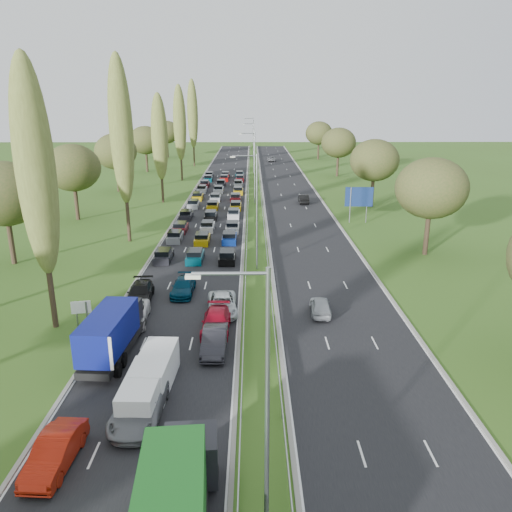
{
  "coord_description": "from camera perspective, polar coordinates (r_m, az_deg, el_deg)",
  "views": [
    {
      "loc": [
        3.98,
        -6.98,
        17.08
      ],
      "look_at": [
        4.41,
        42.72,
        1.5
      ],
      "focal_mm": 35.0,
      "sensor_mm": 36.0,
      "label": 1
    }
  ],
  "objects": [
    {
      "name": "near_car_10",
      "position": [
        42.02,
        -3.89,
        -5.51
      ],
      "size": [
        2.78,
        5.39,
        1.45
      ],
      "primitive_type": "imported",
      "rotation": [
        0.0,
        0.0,
        0.07
      ],
      "color": "silver",
      "rests_on": "near_carriageway"
    },
    {
      "name": "near_car_3",
      "position": [
        45.38,
        -13.1,
        -4.12
      ],
      "size": [
        2.53,
        5.38,
        1.52
      ],
      "primitive_type": "imported",
      "rotation": [
        0.0,
        0.0,
        0.08
      ],
      "color": "black",
      "rests_on": "near_carriageway"
    },
    {
      "name": "far_car_0",
      "position": [
        42.01,
        7.39,
        -5.68
      ],
      "size": [
        1.82,
        4.12,
        1.38
      ],
      "primitive_type": "imported",
      "rotation": [
        0.0,
        0.0,
        3.09
      ],
      "color": "#A7ABB0",
      "rests_on": "far_carriageway"
    },
    {
      "name": "lamp_columns",
      "position": [
        85.7,
        -0.14,
        9.97
      ],
      "size": [
        0.18,
        140.18,
        12.0
      ],
      "color": "gray",
      "rests_on": "ground"
    },
    {
      "name": "near_carriageway",
      "position": [
        91.31,
        -4.42,
        6.57
      ],
      "size": [
        10.5,
        215.0,
        0.04
      ],
      "primitive_type": "cube",
      "color": "black",
      "rests_on": "ground"
    },
    {
      "name": "far_car_2",
      "position": [
        147.75,
        1.78,
        11.03
      ],
      "size": [
        2.34,
        5.01,
        1.39
      ],
      "primitive_type": "imported",
      "rotation": [
        0.0,
        0.0,
        3.13
      ],
      "color": "slate",
      "rests_on": "far_carriageway"
    },
    {
      "name": "woodland_left",
      "position": [
        74.89,
        -21.06,
        9.05
      ],
      "size": [
        8.0,
        166.0,
        11.1
      ],
      "color": "#2D2116",
      "rests_on": "ground"
    },
    {
      "name": "near_car_6",
      "position": [
        29.66,
        -13.24,
        -16.38
      ],
      "size": [
        2.63,
        5.69,
        1.58
      ],
      "primitive_type": "imported",
      "rotation": [
        0.0,
        0.0,
        0.0
      ],
      "color": "slate",
      "rests_on": "near_carriageway"
    },
    {
      "name": "near_car_7",
      "position": [
        46.31,
        -8.32,
        -3.48
      ],
      "size": [
        2.05,
        4.85,
        1.4
      ],
      "primitive_type": "imported",
      "rotation": [
        0.0,
        0.0,
        -0.02
      ],
      "color": "#042C43",
      "rests_on": "near_carriageway"
    },
    {
      "name": "direction_sign",
      "position": [
        73.61,
        11.68,
        6.47
      ],
      "size": [
        4.0,
        0.24,
        5.2
      ],
      "color": "gray",
      "rests_on": "ground"
    },
    {
      "name": "central_reservation",
      "position": [
        90.99,
        -0.16,
        6.94
      ],
      "size": [
        2.36,
        215.0,
        0.32
      ],
      "color": "gray",
      "rests_on": "ground"
    },
    {
      "name": "near_car_1",
      "position": [
        27.7,
        -22.01,
        -20.05
      ],
      "size": [
        1.92,
        4.83,
        1.56
      ],
      "primitive_type": "imported",
      "rotation": [
        0.0,
        0.0,
        -0.06
      ],
      "color": "#A71A0A",
      "rests_on": "near_carriageway"
    },
    {
      "name": "far_car_1",
      "position": [
        87.14,
        5.45,
        6.53
      ],
      "size": [
        1.59,
        4.54,
        1.49
      ],
      "primitive_type": "imported",
      "rotation": [
        0.0,
        0.0,
        3.14
      ],
      "color": "black",
      "rests_on": "far_carriageway"
    },
    {
      "name": "white_van_front",
      "position": [
        30.57,
        -12.64,
        -14.71
      ],
      "size": [
        1.98,
        5.04,
        2.03
      ],
      "rotation": [
        0.0,
        0.0,
        -0.03
      ],
      "color": "white",
      "rests_on": "near_carriageway"
    },
    {
      "name": "white_van_rear",
      "position": [
        32.52,
        -11.34,
        -12.46
      ],
      "size": [
        2.03,
        5.17,
        2.08
      ],
      "rotation": [
        0.0,
        0.0,
        -0.05
      ],
      "color": "white",
      "rests_on": "near_carriageway"
    },
    {
      "name": "far_carriageway",
      "position": [
        91.38,
        4.11,
        6.59
      ],
      "size": [
        10.5,
        215.0,
        0.04
      ],
      "primitive_type": "cube",
      "color": "black",
      "rests_on": "ground"
    },
    {
      "name": "near_car_2",
      "position": [
        41.12,
        -14.07,
        -6.49
      ],
      "size": [
        2.99,
        5.7,
        1.53
      ],
      "primitive_type": "imported",
      "rotation": [
        0.0,
        0.0,
        0.08
      ],
      "color": "silver",
      "rests_on": "near_carriageway"
    },
    {
      "name": "near_car_11",
      "position": [
        38.78,
        -4.57,
        -7.51
      ],
      "size": [
        2.23,
        5.25,
        1.51
      ],
      "primitive_type": "imported",
      "rotation": [
        0.0,
        0.0,
        -0.02
      ],
      "color": "maroon",
      "rests_on": "near_carriageway"
    },
    {
      "name": "poplar_row",
      "position": [
        76.87,
        -12.46,
        13.51
      ],
      "size": [
        2.8,
        127.8,
        22.44
      ],
      "color": "#2D2116",
      "rests_on": "ground"
    },
    {
      "name": "traffic_queue_fill",
      "position": [
        86.25,
        -4.64,
        6.22
      ],
      "size": [
        9.05,
        67.76,
        0.8
      ],
      "color": "black",
      "rests_on": "ground"
    },
    {
      "name": "ground",
      "position": [
        88.64,
        -0.15,
        6.29
      ],
      "size": [
        260.0,
        260.0,
        0.0
      ],
      "primitive_type": "plane",
      "color": "#37571B",
      "rests_on": "ground"
    },
    {
      "name": "near_car_9",
      "position": [
        35.87,
        -4.77,
        -9.62
      ],
      "size": [
        1.72,
        4.84,
        1.59
      ],
      "primitive_type": "imported",
      "rotation": [
        0.0,
        0.0,
        -0.01
      ],
      "color": "black",
      "rests_on": "near_carriageway"
    },
    {
      "name": "blue_lorry",
      "position": [
        36.08,
        -16.06,
        -8.29
      ],
      "size": [
        2.32,
        8.36,
        3.53
      ],
      "rotation": [
        0.0,
        0.0,
        -0.07
      ],
      "color": "black",
      "rests_on": "near_carriageway"
    },
    {
      "name": "info_sign",
      "position": [
        41.56,
        -19.33,
        -5.84
      ],
      "size": [
        1.49,
        0.4,
        2.1
      ],
      "color": "gray",
      "rests_on": "ground"
    },
    {
      "name": "woodland_right",
      "position": [
        76.89,
        14.83,
        9.82
      ],
      "size": [
        8.0,
        153.0,
        11.1
      ],
      "color": "#2D2116",
      "rests_on": "ground"
    }
  ]
}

